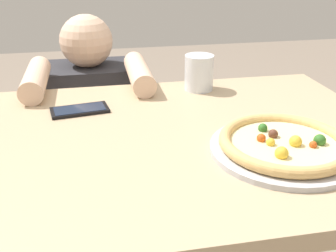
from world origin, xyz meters
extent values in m
cube|color=tan|center=(0.00, 0.00, 0.73)|extent=(1.20, 0.78, 0.04)
cylinder|color=#89765B|center=(0.52, 0.31, 0.35)|extent=(0.07, 0.07, 0.71)
cylinder|color=#B7B7BC|center=(0.28, -0.13, 0.76)|extent=(0.32, 0.32, 0.01)
cylinder|color=beige|center=(0.28, -0.13, 0.77)|extent=(0.23, 0.23, 0.01)
torus|color=tan|center=(0.28, -0.13, 0.77)|extent=(0.28, 0.28, 0.02)
sphere|color=gold|center=(0.25, -0.13, 0.78)|extent=(0.02, 0.02, 0.02)
sphere|color=#2D6623|center=(0.35, -0.15, 0.78)|extent=(0.03, 0.03, 0.03)
sphere|color=#2D6623|center=(0.26, -0.06, 0.78)|extent=(0.02, 0.02, 0.02)
sphere|color=#BF4C19|center=(0.23, -0.11, 0.78)|extent=(0.02, 0.02, 0.02)
sphere|color=#BF4C19|center=(0.33, -0.16, 0.78)|extent=(0.02, 0.02, 0.02)
sphere|color=gold|center=(0.30, -0.14, 0.78)|extent=(0.03, 0.03, 0.03)
sphere|color=gold|center=(0.25, -0.19, 0.78)|extent=(0.03, 0.03, 0.03)
sphere|color=brown|center=(0.27, -0.10, 0.78)|extent=(0.02, 0.02, 0.02)
cylinder|color=silver|center=(0.21, 0.30, 0.80)|extent=(0.09, 0.09, 0.11)
cube|color=white|center=(0.21, 0.32, 0.84)|extent=(0.03, 0.03, 0.03)
cube|color=white|center=(0.20, 0.29, 0.83)|extent=(0.03, 0.03, 0.02)
cube|color=black|center=(-0.15, 0.19, 0.75)|extent=(0.16, 0.10, 0.01)
cube|color=#192338|center=(-0.15, 0.19, 0.76)|extent=(0.14, 0.08, 0.00)
cylinder|color=#333847|center=(-0.12, 0.62, 0.23)|extent=(0.28, 0.28, 0.45)
cube|color=#2D2D33|center=(-0.12, 0.62, 0.60)|extent=(0.35, 0.22, 0.30)
sphere|color=beige|center=(-0.12, 0.62, 0.84)|extent=(0.19, 0.19, 0.19)
cylinder|color=beige|center=(-0.28, 0.39, 0.79)|extent=(0.07, 0.28, 0.07)
cylinder|color=beige|center=(0.03, 0.39, 0.79)|extent=(0.07, 0.28, 0.07)
camera|label=1|loc=(-0.11, -0.84, 1.16)|focal=43.33mm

